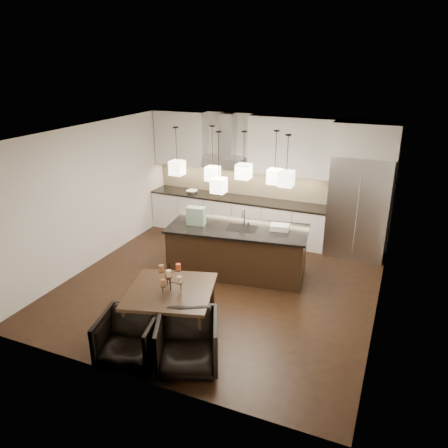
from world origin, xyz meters
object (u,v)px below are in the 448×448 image
at_px(refrigerator, 359,207).
at_px(dining_table, 172,311).
at_px(island_body, 237,251).
at_px(armchair_left, 129,339).
at_px(armchair_right, 188,343).

bearing_deg(refrigerator, dining_table, -118.58).
height_order(island_body, armchair_left, island_body).
bearing_deg(island_body, dining_table, -102.95).
height_order(island_body, armchair_right, island_body).
xyz_separation_m(island_body, dining_table, (-0.19, -2.26, -0.08)).
height_order(refrigerator, dining_table, refrigerator).
relative_size(dining_table, armchair_right, 1.48).
xyz_separation_m(refrigerator, dining_table, (-2.19, -4.01, -0.70)).
distance_m(refrigerator, dining_table, 4.62).
relative_size(island_body, armchair_right, 3.07).
distance_m(dining_table, armchair_left, 0.85).
xyz_separation_m(refrigerator, armchair_right, (-1.60, -4.62, -0.70)).
height_order(refrigerator, island_body, refrigerator).
relative_size(refrigerator, armchair_left, 2.71).
bearing_deg(armchair_left, armchair_right, 2.09).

